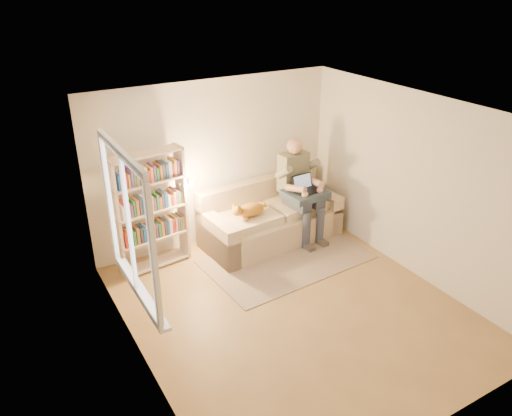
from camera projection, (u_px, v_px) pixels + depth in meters
floor at (293, 308)px, 6.56m from camera, size 4.50×4.50×0.00m
ceiling at (301, 114)px, 5.43m from camera, size 4.00×4.50×0.02m
wall_left at (135, 265)px, 5.09m from camera, size 0.02×4.50×2.60m
wall_right at (416, 187)px, 6.91m from camera, size 0.02×4.50×2.60m
wall_back at (214, 163)px, 7.75m from camera, size 4.00×0.02×2.60m
wall_front at (446, 323)px, 4.24m from camera, size 4.00×0.02×2.60m
window at (133, 248)px, 5.23m from camera, size 0.12×1.52×1.69m
sofa at (270, 220)px, 8.09m from camera, size 2.28×1.13×0.94m
person at (299, 184)px, 7.94m from camera, size 0.51×0.77×1.65m
cat at (246, 211)px, 7.56m from camera, size 0.69×0.27×0.25m
blanket at (309, 193)px, 7.90m from camera, size 0.67×0.56×0.10m
laptop at (309, 186)px, 7.86m from camera, size 0.38×0.32×0.32m
bookshelf at (150, 206)px, 7.06m from camera, size 1.22×0.41×1.80m
rug at (287, 259)px, 7.64m from camera, size 2.54×1.60×0.01m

